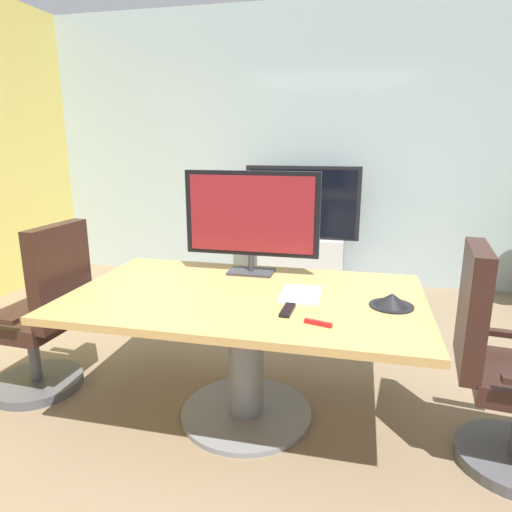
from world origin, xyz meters
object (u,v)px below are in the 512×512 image
remote_control (288,310)px  conference_phone (392,301)px  office_chair_right (504,378)px  wall_display_unit (301,248)px  tv_monitor (251,217)px  conference_table (246,326)px  office_chair_left (43,324)px

remote_control → conference_phone: bearing=23.2°
office_chair_right → wall_display_unit: bearing=34.0°
tv_monitor → office_chair_right: bearing=-19.6°
wall_display_unit → tv_monitor: bearing=-91.4°
conference_table → office_chair_right: bearing=-3.8°
conference_phone → conference_table: bearing=178.2°
office_chair_left → conference_table: bearing=93.8°
conference_phone → remote_control: bearing=-159.2°
remote_control → wall_display_unit: bearing=98.4°
conference_table → office_chair_right: (1.31, -0.09, -0.10)m
office_chair_left → wall_display_unit: (1.29, 2.48, -0.01)m
office_chair_left → remote_control: size_ratio=6.41×
tv_monitor → wall_display_unit: bearing=88.6°
wall_display_unit → remote_control: (0.28, -2.68, 0.32)m
conference_table → wall_display_unit: 2.46m
remote_control → office_chair_left: bearing=175.3°
conference_phone → office_chair_right: bearing=-6.4°
office_chair_right → remote_control: size_ratio=6.41×
conference_table → office_chair_left: bearing=-179.2°
office_chair_right → conference_phone: (-0.54, 0.06, 0.33)m
tv_monitor → conference_phone: bearing=-27.2°
conference_phone → tv_monitor: bearing=152.8°
office_chair_right → conference_table: bearing=92.9°
conference_table → office_chair_right: office_chair_right is taller
conference_table → wall_display_unit: bearing=90.3°
conference_table → office_chair_left: size_ratio=1.75×
tv_monitor → wall_display_unit: (0.05, 2.06, -0.67)m
office_chair_right → tv_monitor: (-1.37, 0.49, 0.65)m
office_chair_left → office_chair_right: same height
tv_monitor → conference_table: bearing=-80.9°
office_chair_left → office_chair_right: bearing=91.5°
conference_phone → remote_control: conference_phone is taller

